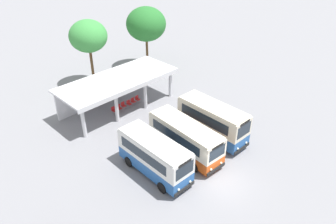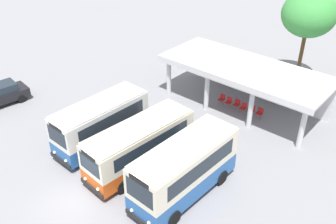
{
  "view_description": "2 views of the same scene",
  "coord_description": "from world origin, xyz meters",
  "px_view_note": "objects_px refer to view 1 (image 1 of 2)",
  "views": [
    {
      "loc": [
        -16.02,
        -10.09,
        17.48
      ],
      "look_at": [
        1.52,
        7.4,
        2.41
      ],
      "focal_mm": 34.22,
      "sensor_mm": 36.0,
      "label": 1
    },
    {
      "loc": [
        13.58,
        -8.3,
        15.12
      ],
      "look_at": [
        -0.84,
        8.5,
        1.43
      ],
      "focal_mm": 40.48,
      "sensor_mm": 36.0,
      "label": 2
    }
  ],
  "objects_px": {
    "city_bus_nearest_orange": "(155,155)",
    "city_bus_second_in_row": "(185,137)",
    "city_bus_middle_cream": "(212,120)",
    "waiting_chair_fifth_seat": "(133,101)",
    "waiting_chair_end_by_column": "(114,110)",
    "waiting_chair_second_from_end": "(119,108)",
    "waiting_chair_far_end_seat": "(137,99)",
    "waiting_chair_fourth_seat": "(129,103)",
    "waiting_chair_middle_seat": "(123,105)"
  },
  "relations": [
    {
      "from": "city_bus_nearest_orange",
      "to": "city_bus_second_in_row",
      "type": "distance_m",
      "value": 3.51
    },
    {
      "from": "city_bus_middle_cream",
      "to": "waiting_chair_fifth_seat",
      "type": "relative_size",
      "value": 8.02
    },
    {
      "from": "city_bus_middle_cream",
      "to": "waiting_chair_fifth_seat",
      "type": "distance_m",
      "value": 9.88
    },
    {
      "from": "city_bus_second_in_row",
      "to": "city_bus_middle_cream",
      "type": "height_order",
      "value": "city_bus_middle_cream"
    },
    {
      "from": "city_bus_nearest_orange",
      "to": "waiting_chair_fifth_seat",
      "type": "bearing_deg",
      "value": 59.2
    },
    {
      "from": "city_bus_second_in_row",
      "to": "waiting_chair_fifth_seat",
      "type": "height_order",
      "value": "city_bus_second_in_row"
    },
    {
      "from": "city_bus_nearest_orange",
      "to": "waiting_chair_end_by_column",
      "type": "height_order",
      "value": "city_bus_nearest_orange"
    },
    {
      "from": "waiting_chair_end_by_column",
      "to": "waiting_chair_second_from_end",
      "type": "xyz_separation_m",
      "value": [
        0.65,
        -0.03,
        0.0
      ]
    },
    {
      "from": "waiting_chair_end_by_column",
      "to": "city_bus_middle_cream",
      "type": "bearing_deg",
      "value": -67.84
    },
    {
      "from": "waiting_chair_far_end_seat",
      "to": "waiting_chair_end_by_column",
      "type": "bearing_deg",
      "value": -178.37
    },
    {
      "from": "waiting_chair_second_from_end",
      "to": "waiting_chair_far_end_seat",
      "type": "distance_m",
      "value": 2.61
    },
    {
      "from": "city_bus_second_in_row",
      "to": "waiting_chair_fifth_seat",
      "type": "bearing_deg",
      "value": 77.14
    },
    {
      "from": "waiting_chair_fifth_seat",
      "to": "waiting_chair_second_from_end",
      "type": "bearing_deg",
      "value": -177.68
    },
    {
      "from": "city_bus_second_in_row",
      "to": "waiting_chair_far_end_seat",
      "type": "bearing_deg",
      "value": 73.56
    },
    {
      "from": "city_bus_nearest_orange",
      "to": "waiting_chair_fourth_seat",
      "type": "relative_size",
      "value": 7.74
    },
    {
      "from": "city_bus_middle_cream",
      "to": "waiting_chair_second_from_end",
      "type": "height_order",
      "value": "city_bus_middle_cream"
    },
    {
      "from": "waiting_chair_end_by_column",
      "to": "waiting_chair_second_from_end",
      "type": "height_order",
      "value": "same"
    },
    {
      "from": "waiting_chair_fifth_seat",
      "to": "waiting_chair_far_end_seat",
      "type": "relative_size",
      "value": 1.0
    },
    {
      "from": "city_bus_nearest_orange",
      "to": "city_bus_second_in_row",
      "type": "bearing_deg",
      "value": -0.47
    },
    {
      "from": "waiting_chair_far_end_seat",
      "to": "waiting_chair_middle_seat",
      "type": "bearing_deg",
      "value": -179.44
    },
    {
      "from": "waiting_chair_fifth_seat",
      "to": "city_bus_nearest_orange",
      "type": "bearing_deg",
      "value": -120.8
    },
    {
      "from": "waiting_chair_far_end_seat",
      "to": "waiting_chair_second_from_end",
      "type": "bearing_deg",
      "value": -177.32
    },
    {
      "from": "waiting_chair_fourth_seat",
      "to": "waiting_chair_far_end_seat",
      "type": "distance_m",
      "value": 1.31
    },
    {
      "from": "waiting_chair_middle_seat",
      "to": "waiting_chair_end_by_column",
      "type": "bearing_deg",
      "value": -176.75
    },
    {
      "from": "waiting_chair_second_from_end",
      "to": "city_bus_second_in_row",
      "type": "bearing_deg",
      "value": -91.38
    },
    {
      "from": "waiting_chair_second_from_end",
      "to": "waiting_chair_fifth_seat",
      "type": "distance_m",
      "value": 1.96
    },
    {
      "from": "waiting_chair_second_from_end",
      "to": "waiting_chair_fifth_seat",
      "type": "xyz_separation_m",
      "value": [
        1.96,
        0.08,
        0.0
      ]
    },
    {
      "from": "waiting_chair_far_end_seat",
      "to": "waiting_chair_fifth_seat",
      "type": "bearing_deg",
      "value": -176.24
    },
    {
      "from": "city_bus_nearest_orange",
      "to": "waiting_chair_fourth_seat",
      "type": "distance_m",
      "value": 10.79
    },
    {
      "from": "waiting_chair_middle_seat",
      "to": "waiting_chair_fourth_seat",
      "type": "height_order",
      "value": "same"
    },
    {
      "from": "waiting_chair_end_by_column",
      "to": "waiting_chair_fourth_seat",
      "type": "xyz_separation_m",
      "value": [
        1.96,
        -0.04,
        0.0
      ]
    },
    {
      "from": "waiting_chair_second_from_end",
      "to": "waiting_chair_far_end_seat",
      "type": "xyz_separation_m",
      "value": [
        2.61,
        0.12,
        0.0
      ]
    },
    {
      "from": "city_bus_second_in_row",
      "to": "waiting_chair_fifth_seat",
      "type": "relative_size",
      "value": 8.52
    },
    {
      "from": "city_bus_nearest_orange",
      "to": "waiting_chair_far_end_seat",
      "type": "relative_size",
      "value": 7.74
    },
    {
      "from": "city_bus_nearest_orange",
      "to": "city_bus_middle_cream",
      "type": "bearing_deg",
      "value": -1.23
    },
    {
      "from": "waiting_chair_middle_seat",
      "to": "city_bus_middle_cream",
      "type": "bearing_deg",
      "value": -74.89
    },
    {
      "from": "city_bus_nearest_orange",
      "to": "waiting_chair_middle_seat",
      "type": "relative_size",
      "value": 7.74
    },
    {
      "from": "city_bus_second_in_row",
      "to": "waiting_chair_far_end_seat",
      "type": "xyz_separation_m",
      "value": [
        2.84,
        9.62,
        -1.14
      ]
    },
    {
      "from": "city_bus_second_in_row",
      "to": "waiting_chair_middle_seat",
      "type": "height_order",
      "value": "city_bus_second_in_row"
    },
    {
      "from": "city_bus_middle_cream",
      "to": "waiting_chair_far_end_seat",
      "type": "distance_m",
      "value": 9.86
    },
    {
      "from": "city_bus_second_in_row",
      "to": "city_bus_middle_cream",
      "type": "bearing_deg",
      "value": -2.0
    },
    {
      "from": "city_bus_middle_cream",
      "to": "waiting_chair_middle_seat",
      "type": "relative_size",
      "value": 8.02
    },
    {
      "from": "city_bus_second_in_row",
      "to": "waiting_chair_far_end_seat",
      "type": "height_order",
      "value": "city_bus_second_in_row"
    },
    {
      "from": "waiting_chair_second_from_end",
      "to": "waiting_chair_fourth_seat",
      "type": "xyz_separation_m",
      "value": [
        1.3,
        -0.01,
        0.0
      ]
    },
    {
      "from": "waiting_chair_end_by_column",
      "to": "waiting_chair_fourth_seat",
      "type": "distance_m",
      "value": 1.96
    },
    {
      "from": "city_bus_nearest_orange",
      "to": "waiting_chair_end_by_column",
      "type": "relative_size",
      "value": 7.74
    },
    {
      "from": "waiting_chair_fifth_seat",
      "to": "waiting_chair_middle_seat",
      "type": "bearing_deg",
      "value": 178.96
    },
    {
      "from": "waiting_chair_second_from_end",
      "to": "waiting_chair_fourth_seat",
      "type": "height_order",
      "value": "same"
    },
    {
      "from": "waiting_chair_end_by_column",
      "to": "waiting_chair_fifth_seat",
      "type": "xyz_separation_m",
      "value": [
        2.61,
        0.05,
        0.0
      ]
    },
    {
      "from": "waiting_chair_middle_seat",
      "to": "waiting_chair_fifth_seat",
      "type": "relative_size",
      "value": 1.0
    }
  ]
}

